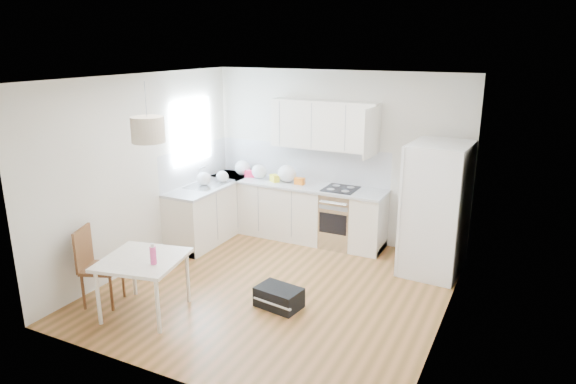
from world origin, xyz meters
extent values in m
plane|color=brown|center=(0.00, 0.00, 0.00)|extent=(4.20, 4.20, 0.00)
plane|color=white|center=(0.00, 0.00, 2.70)|extent=(4.20, 4.20, 0.00)
plane|color=silver|center=(0.00, 2.10, 1.35)|extent=(4.20, 0.00, 4.20)
plane|color=silver|center=(-2.10, 0.00, 1.35)|extent=(0.00, 4.20, 4.20)
plane|color=silver|center=(2.10, 0.00, 1.35)|extent=(0.00, 4.20, 4.20)
cube|color=#BFE0F9|center=(-2.09, 1.15, 1.75)|extent=(0.02, 1.00, 1.00)
cube|color=white|center=(-0.60, 1.80, 0.44)|extent=(3.00, 0.60, 0.88)
cube|color=white|center=(-1.80, 1.20, 0.44)|extent=(0.60, 1.80, 0.88)
cube|color=#A5A7AA|center=(-0.60, 1.80, 0.90)|extent=(3.02, 0.64, 0.04)
cube|color=#A5A7AA|center=(-1.80, 1.20, 0.90)|extent=(0.64, 1.82, 0.04)
cube|color=silver|center=(-0.60, 2.09, 1.21)|extent=(3.00, 0.01, 0.58)
cube|color=silver|center=(-2.09, 1.20, 1.21)|extent=(0.01, 1.80, 0.58)
cube|color=white|center=(-0.15, 1.94, 1.88)|extent=(1.70, 0.32, 0.75)
cube|color=beige|center=(-1.10, -1.22, 0.68)|extent=(1.04, 1.04, 0.04)
cylinder|color=white|center=(-1.39, -1.66, 0.33)|extent=(0.05, 0.05, 0.66)
cylinder|color=white|center=(-0.66, -1.51, 0.33)|extent=(0.05, 0.05, 0.66)
cylinder|color=white|center=(-1.54, -0.93, 0.33)|extent=(0.05, 0.05, 0.66)
cylinder|color=white|center=(-0.81, -0.78, 0.33)|extent=(0.05, 0.05, 0.66)
cylinder|color=#D53B7B|center=(-0.87, -1.29, 0.82)|extent=(0.09, 0.09, 0.25)
cube|color=black|center=(0.26, -0.40, 0.12)|extent=(0.58, 0.43, 0.25)
cylinder|color=#BCAC90|center=(-1.01, -1.07, 2.18)|extent=(0.42, 0.42, 0.28)
ellipsoid|color=white|center=(-1.62, 1.89, 1.05)|extent=(0.28, 0.24, 0.25)
ellipsoid|color=white|center=(-1.25, 1.82, 1.04)|extent=(0.26, 0.22, 0.24)
ellipsoid|color=white|center=(-0.74, 1.82, 1.06)|extent=(0.31, 0.26, 0.28)
ellipsoid|color=white|center=(-1.67, 1.35, 1.01)|extent=(0.21, 0.18, 0.19)
ellipsoid|color=white|center=(-1.83, 1.06, 1.03)|extent=(0.24, 0.20, 0.21)
cube|color=#D36112|center=(-0.49, 1.77, 0.97)|extent=(0.16, 0.10, 0.11)
cube|color=yellow|center=(-0.93, 1.74, 0.98)|extent=(0.19, 0.18, 0.11)
cube|color=red|center=(-1.44, 1.82, 0.98)|extent=(0.19, 0.17, 0.11)
camera|label=1|loc=(2.85, -5.39, 3.09)|focal=32.00mm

